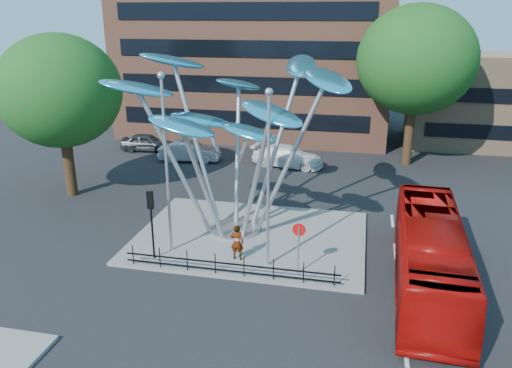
% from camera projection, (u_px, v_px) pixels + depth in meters
% --- Properties ---
extents(ground, '(120.00, 120.00, 0.00)m').
position_uv_depth(ground, '(242.00, 300.00, 20.93)').
color(ground, black).
rests_on(ground, ground).
extents(traffic_island, '(12.00, 9.00, 0.15)m').
position_uv_depth(traffic_island, '(251.00, 237.00, 26.64)').
color(traffic_island, slate).
rests_on(traffic_island, ground).
extents(low_building_near, '(15.00, 8.00, 8.00)m').
position_uv_depth(low_building_near, '(498.00, 101.00, 44.09)').
color(low_building_near, tan).
rests_on(low_building_near, ground).
extents(tree_right, '(8.80, 8.80, 12.11)m').
position_uv_depth(tree_right, '(416.00, 60.00, 37.00)').
color(tree_right, black).
rests_on(tree_right, ground).
extents(tree_left, '(7.60, 7.60, 10.32)m').
position_uv_depth(tree_left, '(60.00, 91.00, 30.75)').
color(tree_left, black).
rests_on(tree_left, ground).
extents(leaf_sculpture, '(12.72, 9.54, 9.51)m').
position_uv_depth(leaf_sculpture, '(233.00, 107.00, 25.26)').
color(leaf_sculpture, '#9EA0A5').
rests_on(leaf_sculpture, traffic_island).
extents(street_lamp_left, '(0.36, 0.36, 8.80)m').
position_uv_depth(street_lamp_left, '(166.00, 149.00, 23.31)').
color(street_lamp_left, '#9EA0A5').
rests_on(street_lamp_left, traffic_island).
extents(street_lamp_right, '(0.36, 0.36, 8.30)m').
position_uv_depth(street_lamp_right, '(268.00, 164.00, 21.93)').
color(street_lamp_right, '#9EA0A5').
rests_on(street_lamp_right, traffic_island).
extents(traffic_light_island, '(0.28, 0.18, 3.42)m').
position_uv_depth(traffic_light_island, '(151.00, 211.00, 23.38)').
color(traffic_light_island, black).
rests_on(traffic_light_island, traffic_island).
extents(no_entry_sign_island, '(0.60, 0.10, 2.45)m').
position_uv_depth(no_entry_sign_island, '(299.00, 240.00, 22.25)').
color(no_entry_sign_island, '#9EA0A5').
rests_on(no_entry_sign_island, traffic_island).
extents(pedestrian_railing_front, '(10.00, 0.06, 1.00)m').
position_uv_depth(pedestrian_railing_front, '(230.00, 267.00, 22.52)').
color(pedestrian_railing_front, black).
rests_on(pedestrian_railing_front, traffic_island).
extents(red_bus, '(3.13, 11.40, 3.15)m').
position_uv_depth(red_bus, '(430.00, 254.00, 21.44)').
color(red_bus, '#AB0B07').
rests_on(red_bus, ground).
extents(pedestrian, '(0.66, 0.45, 1.77)m').
position_uv_depth(pedestrian, '(237.00, 242.00, 23.81)').
color(pedestrian, gray).
rests_on(pedestrian, traffic_island).
extents(parked_car_left, '(4.58, 2.21, 1.51)m').
position_uv_depth(parked_car_left, '(147.00, 142.00, 43.11)').
color(parked_car_left, '#393D40').
rests_on(parked_car_left, ground).
extents(parked_car_mid, '(5.07, 2.34, 1.61)m').
position_uv_depth(parked_car_mid, '(189.00, 151.00, 40.14)').
color(parked_car_mid, '#AEB1B6').
rests_on(parked_car_mid, ground).
extents(parked_car_right, '(5.87, 3.12, 1.62)m').
position_uv_depth(parked_car_right, '(288.00, 156.00, 38.81)').
color(parked_car_right, white).
rests_on(parked_car_right, ground).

